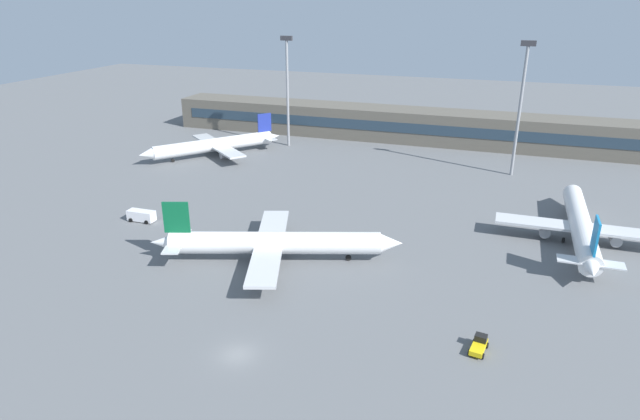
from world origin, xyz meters
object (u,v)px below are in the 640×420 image
(airplane_mid, at_px, (580,224))
(floodlight_tower_west, at_px, (521,101))
(airplane_near, at_px, (277,243))
(baggage_tug_yellow, at_px, (479,345))
(service_van_white, at_px, (141,216))
(floodlight_tower_east, at_px, (287,85))
(airplane_far, at_px, (213,145))

(airplane_mid, height_order, floodlight_tower_west, floodlight_tower_west)
(airplane_near, xyz_separation_m, baggage_tug_yellow, (32.09, -14.29, -2.22))
(service_van_white, relative_size, floodlight_tower_east, 0.18)
(airplane_near, height_order, floodlight_tower_west, floodlight_tower_west)
(service_van_white, xyz_separation_m, floodlight_tower_east, (5.56, 60.23, 15.71))
(floodlight_tower_east, bearing_deg, floodlight_tower_west, -7.84)
(airplane_far, distance_m, service_van_white, 44.88)
(baggage_tug_yellow, relative_size, floodlight_tower_east, 0.13)
(airplane_near, distance_m, floodlight_tower_west, 69.87)
(service_van_white, relative_size, floodlight_tower_west, 0.17)
(airplane_mid, bearing_deg, floodlight_tower_east, 148.71)
(airplane_near, height_order, floodlight_tower_east, floodlight_tower_east)
(airplane_mid, distance_m, floodlight_tower_west, 39.41)
(floodlight_tower_west, relative_size, floodlight_tower_east, 1.03)
(service_van_white, xyz_separation_m, floodlight_tower_west, (65.21, 52.02, 16.15))
(airplane_far, bearing_deg, airplane_near, -52.17)
(airplane_far, relative_size, baggage_tug_yellow, 8.33)
(baggage_tug_yellow, bearing_deg, airplane_near, 155.99)
(airplane_far, distance_m, floodlight_tower_west, 76.07)
(airplane_far, relative_size, floodlight_tower_west, 1.04)
(service_van_white, bearing_deg, airplane_far, 101.65)
(baggage_tug_yellow, bearing_deg, floodlight_tower_west, 87.83)
(service_van_white, bearing_deg, airplane_mid, 12.57)
(baggage_tug_yellow, distance_m, service_van_white, 65.92)
(airplane_near, xyz_separation_m, service_van_white, (-30.35, 6.84, -1.90))
(floodlight_tower_west, xyz_separation_m, floodlight_tower_east, (-59.65, 8.21, -0.44))
(airplane_near, relative_size, baggage_tug_yellow, 10.25)
(airplane_far, relative_size, floodlight_tower_east, 1.07)
(service_van_white, bearing_deg, baggage_tug_yellow, -18.70)
(airplane_mid, bearing_deg, airplane_far, 162.59)
(airplane_near, bearing_deg, baggage_tug_yellow, -24.01)
(airplane_far, xyz_separation_m, floodlight_tower_east, (14.62, 16.31, 13.90))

